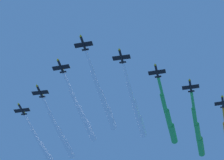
% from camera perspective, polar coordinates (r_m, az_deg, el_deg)
% --- Properties ---
extents(jet_lead, '(68.98, 11.43, 3.66)m').
position_cam_1_polar(jet_lead, '(253.25, -0.90, -2.52)').
color(jet_lead, black).
extents(jet_port_inner, '(67.85, 11.03, 3.72)m').
position_cam_1_polar(jet_port_inner, '(261.40, 2.81, -3.53)').
color(jet_port_inner, black).
extents(jet_starboard_inner, '(65.18, 11.97, 3.67)m').
position_cam_1_polar(jet_starboard_inner, '(264.96, -3.34, -4.19)').
color(jet_starboard_inner, black).
extents(jet_port_mid, '(63.80, 12.05, 3.70)m').
position_cam_1_polar(jet_port_mid, '(268.05, 6.50, -4.49)').
color(jet_port_mid, black).
extents(jet_starboard_mid, '(62.87, 11.02, 3.76)m').
position_cam_1_polar(jet_starboard_mid, '(276.45, -5.78, -6.36)').
color(jet_starboard_mid, black).
extents(jet_port_outer, '(65.27, 11.33, 3.70)m').
position_cam_1_polar(jet_port_outer, '(278.31, 9.80, -5.96)').
color(jet_port_outer, black).
extents(jet_starboard_outer, '(65.23, 11.53, 3.72)m').
position_cam_1_polar(jet_starboard_outer, '(292.93, -7.63, -8.09)').
color(jet_starboard_outer, black).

